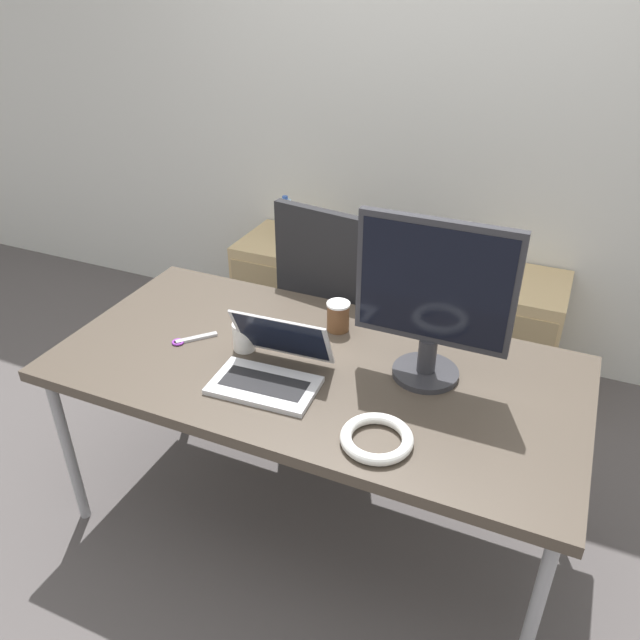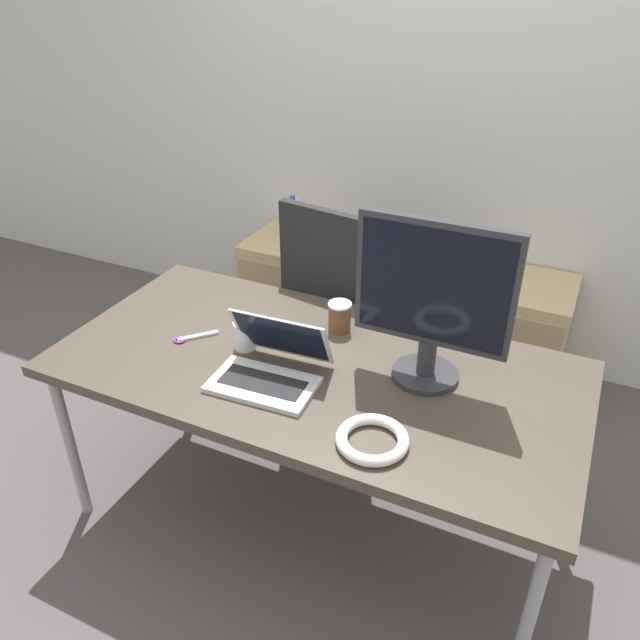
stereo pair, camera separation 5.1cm
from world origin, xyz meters
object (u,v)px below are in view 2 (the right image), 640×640
Objects in this scene: cabinet_right at (515,336)px; coffee_cup_white at (245,335)px; cabinet_left at (294,286)px; laptop_center at (269,368)px; coffee_cup_brown at (340,317)px; cable_coil at (372,439)px; water_bottle at (293,219)px; office_chair at (348,334)px; monitor at (433,300)px.

coffee_cup_white reaches higher than cabinet_right.
cabinet_left is 1.55m from laptop_center.
cable_coil is (0.33, -0.53, -0.04)m from coffee_cup_brown.
water_bottle is (0.00, 0.00, 0.40)m from cabinet_left.
coffee_cup_brown is at bearing -119.02° from cabinet_right.
office_chair is at bearing 95.15° from laptop_center.
cabinet_left is 5.16× the size of coffee_cup_brown.
coffee_cup_brown is at bearing 45.00° from coffee_cup_white.
laptop_center reaches higher than coffee_cup_brown.
cable_coil is (0.59, -0.28, -0.03)m from coffee_cup_white.
cabinet_right is at bearing 65.32° from laptop_center.
cabinet_left is at bearing 124.68° from cable_coil.
office_chair is at bearing 130.35° from monitor.
water_bottle is 2.43× the size of coffee_cup_white.
water_bottle is at bearing 179.90° from cabinet_right.
laptop_center is (0.61, -1.34, 0.48)m from cabinet_left.
office_chair is at bearing -144.90° from cabinet_right.
water_bottle is at bearing 110.06° from coffee_cup_white.
coffee_cup_brown reaches higher than cabinet_right.
laptop_center is 0.21m from coffee_cup_white.
cabinet_right is at bearing 0.00° from cabinet_left.
cabinet_right is at bearing 82.38° from cable_coil.
cabinet_right is (0.69, 0.49, -0.10)m from office_chair.
coffee_cup_white is at bearing -122.91° from cabinet_right.
cabinet_left is 1.00× the size of cabinet_right.
cabinet_left is at bearing 114.60° from laptop_center.
laptop_center is (0.61, -1.34, 0.08)m from water_bottle.
monitor reaches higher than coffee_cup_white.
cabinet_right is 1.57m from cable_coil.
coffee_cup_white is (-0.17, 0.13, 0.01)m from laptop_center.
cable_coil is (0.49, -1.00, 0.35)m from office_chair.
cabinet_right is (1.23, 0.00, 0.00)m from cabinet_left.
monitor is (0.53, -0.63, 0.62)m from office_chair.
cabinet_right is at bearing 81.78° from monitor.
coffee_cup_brown is at bearing -54.18° from water_bottle.
coffee_cup_white is at bearing -170.84° from monitor.
cabinet_right is 5.65× the size of coffee_cup_white.
coffee_cup_white is at bearing 143.24° from laptop_center.
monitor reaches higher than cabinet_left.
cable_coil reaches higher than cabinet_left.
laptop_center reaches higher than coffee_cup_white.
office_chair is at bearing 108.51° from coffee_cup_brown.
office_chair is 0.93m from laptop_center.
cabinet_right is at bearing -0.10° from water_bottle.
coffee_cup_brown is (-0.37, 0.15, -0.23)m from monitor.
coffee_cup_brown reaches higher than water_bottle.
office_chair reaches higher than cable_coil.
office_chair is 3.02× the size of laptop_center.
coffee_cup_white is at bearing 154.83° from cable_coil.
monitor is at bearing 26.54° from laptop_center.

